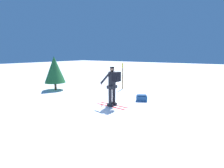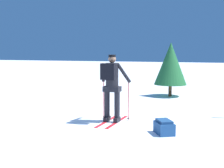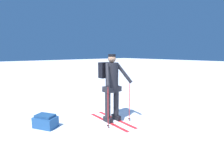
# 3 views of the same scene
# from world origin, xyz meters

# --- Properties ---
(ground_plane) EXTENTS (80.00, 80.00, 0.00)m
(ground_plane) POSITION_xyz_m (0.00, 0.00, 0.00)
(ground_plane) COLOR white
(skier) EXTENTS (1.60, 0.89, 1.81)m
(skier) POSITION_xyz_m (0.53, -0.00, 1.07)
(skier) COLOR red
(skier) RESTS_ON ground_plane
(dropped_backpack) EXTENTS (0.64, 0.57, 0.33)m
(dropped_backpack) POSITION_xyz_m (1.28, 1.53, 0.16)
(dropped_backpack) COLOR navy
(dropped_backpack) RESTS_ON ground_plane
(trail_marker) EXTENTS (0.09, 0.09, 1.78)m
(trail_marker) POSITION_xyz_m (-1.13, 3.60, 1.03)
(trail_marker) COLOR olive
(trail_marker) RESTS_ON ground_plane
(pine_tree) EXTENTS (1.34, 1.34, 2.24)m
(pine_tree) POSITION_xyz_m (-4.66, 0.83, 1.36)
(pine_tree) COLOR #4C331E
(pine_tree) RESTS_ON ground_plane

